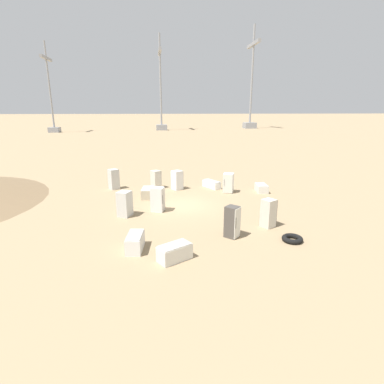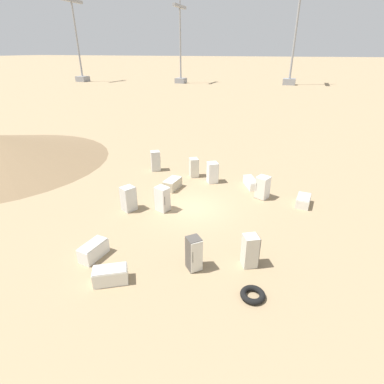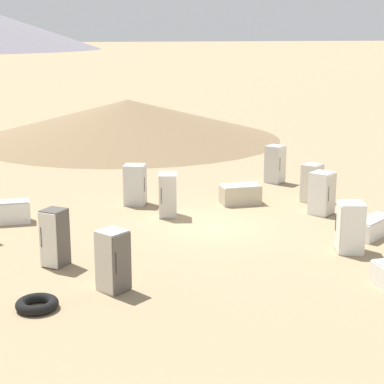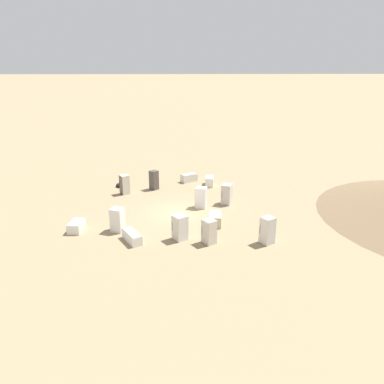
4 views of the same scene
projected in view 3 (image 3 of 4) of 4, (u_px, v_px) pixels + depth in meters
ground_plane at (211, 226)px, 21.59m from camera, size 1000.00×1000.00×0.00m
dirt_mound at (128, 119)px, 39.42m from camera, size 18.70×18.70×2.40m
discarded_fridge_0 at (373, 227)px, 20.46m from camera, size 1.81×1.36×0.61m
discarded_fridge_1 at (350, 227)px, 18.90m from camera, size 0.97×0.97×1.51m
discarded_fridge_2 at (55, 238)px, 17.76m from camera, size 0.86×0.86×1.62m
discarded_fridge_4 at (312, 183)px, 24.64m from camera, size 0.94×0.92×1.46m
discarded_fridge_5 at (113, 261)px, 16.03m from camera, size 0.87×0.89×1.57m
discarded_fridge_6 at (9, 212)px, 21.92m from camera, size 1.50×0.85×0.76m
discarded_fridge_7 at (168, 195)px, 22.61m from camera, size 0.83×0.95×1.55m
discarded_fridge_8 at (240, 194)px, 24.40m from camera, size 1.56×0.96×0.73m
discarded_fridge_9 at (322, 193)px, 22.90m from camera, size 1.01×1.02×1.53m
discarded_fridge_10 at (275, 164)px, 27.76m from camera, size 0.94×0.96×1.62m
discarded_fridge_12 at (135, 185)px, 24.20m from camera, size 1.01×0.97×1.53m
scrap_tire at (37, 304)px, 15.07m from camera, size 1.01×1.01×0.25m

